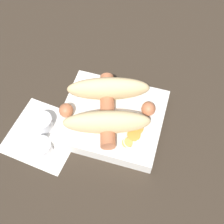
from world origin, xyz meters
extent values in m
plane|color=#33281E|center=(0.00, 0.00, 0.00)|extent=(3.00, 3.00, 0.00)
cube|color=silver|center=(0.00, 0.00, 0.02)|extent=(0.22, 0.19, 0.03)
ellipsoid|color=#DBBC84|center=(0.02, -0.04, 0.06)|extent=(0.18, 0.09, 0.06)
ellipsoid|color=#DBBC84|center=(0.00, 0.04, 0.06)|extent=(0.18, 0.09, 0.06)
cylinder|color=#B26642|center=(0.01, 0.00, 0.05)|extent=(0.08, 0.18, 0.03)
sphere|color=#B26642|center=(0.09, 0.03, 0.05)|extent=(0.03, 0.03, 0.03)
sphere|color=#B26642|center=(-0.07, -0.03, 0.05)|extent=(0.03, 0.03, 0.03)
cylinder|color=orange|center=(-0.06, 0.04, 0.03)|extent=(0.04, 0.04, 0.00)
cylinder|color=orange|center=(-0.06, 0.03, 0.03)|extent=(0.03, 0.03, 0.00)
cylinder|color=#F99E4C|center=(-0.05, 0.06, 0.03)|extent=(0.03, 0.03, 0.00)
cylinder|color=orange|center=(-0.04, 0.02, 0.03)|extent=(0.03, 0.03, 0.00)
cylinder|color=orange|center=(-0.06, 0.02, 0.03)|extent=(0.03, 0.03, 0.00)
torus|color=silver|center=(-0.06, 0.05, 0.03)|extent=(0.03, 0.03, 0.00)
cube|color=white|center=(0.13, 0.07, 0.00)|extent=(0.16, 0.16, 0.00)
cylinder|color=white|center=(0.14, 0.05, 0.02)|extent=(0.05, 0.05, 0.03)
cylinder|color=maroon|center=(0.14, 0.05, 0.01)|extent=(0.04, 0.04, 0.01)
cylinder|color=white|center=(0.12, 0.11, 0.02)|extent=(0.05, 0.05, 0.03)
cylinder|color=maroon|center=(0.12, 0.11, 0.01)|extent=(0.04, 0.04, 0.01)
camera|label=1|loc=(-0.10, 0.34, 0.61)|focal=50.00mm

